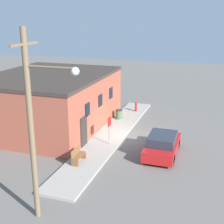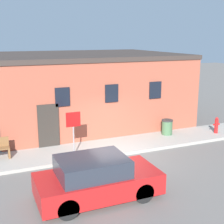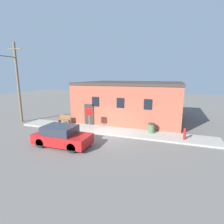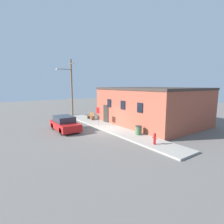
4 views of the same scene
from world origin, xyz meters
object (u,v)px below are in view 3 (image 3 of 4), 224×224
Objects in this scene: bench at (64,120)px; stop_sign at (89,115)px; utility_pole at (17,80)px; parked_car at (62,136)px; trash_bin at (151,128)px; fire_hydrant at (185,134)px.

stop_sign is at bearing -15.31° from bench.
utility_pole is 9.90m from parked_car.
fire_hydrant is at bearing -17.88° from trash_bin.
parked_car reaches higher than fire_hydrant.
stop_sign is 0.48× the size of parked_car.
utility_pole reaches higher than bench.
fire_hydrant is 0.45× the size of stop_sign.
utility_pole reaches higher than trash_bin.
trash_bin is (5.44, 1.00, -0.96)m from stop_sign.
parked_car is at bearing -94.49° from stop_sign.
bench is 0.15× the size of utility_pole.
utility_pole is at bearing -177.36° from trash_bin.
trash_bin is 14.48m from utility_pole.
bench reaches higher than fire_hydrant.
fire_hydrant is 8.10m from stop_sign.
utility_pole reaches higher than stop_sign.
trash_bin is 7.42m from parked_car.
trash_bin is (-2.60, 0.84, -0.04)m from fire_hydrant.
utility_pole reaches higher than parked_car.
trash_bin is at bearing 2.64° from utility_pole.
trash_bin is (8.70, 0.10, -0.01)m from bench.
utility_pole is at bearing 179.32° from fire_hydrant.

